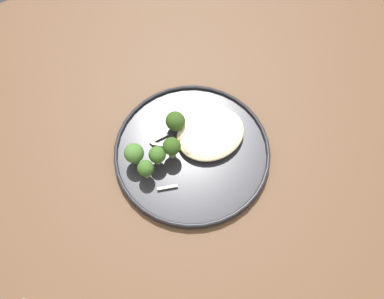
{
  "coord_description": "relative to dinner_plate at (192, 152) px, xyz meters",
  "views": [
    {
      "loc": [
        0.18,
        0.34,
        1.47
      ],
      "look_at": [
        0.01,
        0.05,
        0.76
      ],
      "focal_mm": 39.98,
      "sensor_mm": 36.0,
      "label": 1
    }
  ],
  "objects": [
    {
      "name": "ground",
      "position": [
        -0.01,
        -0.05,
        -0.75
      ],
      "size": [
        6.0,
        6.0,
        0.0
      ],
      "primitive_type": "plane",
      "color": "#2D2B28"
    },
    {
      "name": "seared_scallop_front_small",
      "position": [
        -0.06,
        0.01,
        0.01
      ],
      "size": [
        0.03,
        0.03,
        0.02
      ],
      "color": "#E5C689",
      "rests_on": "dinner_plate"
    },
    {
      "name": "wooden_dining_table",
      "position": [
        -0.01,
        -0.05,
        -0.09
      ],
      "size": [
        1.4,
        1.0,
        0.74
      ],
      "color": "brown",
      "rests_on": "ground"
    },
    {
      "name": "broccoli_floret_rear_charred",
      "position": [
        0.1,
        -0.04,
        0.04
      ],
      "size": [
        0.04,
        0.04,
        0.05
      ],
      "color": "#89A356",
      "rests_on": "dinner_plate"
    },
    {
      "name": "seared_scallop_on_noodles",
      "position": [
        -0.0,
        -0.0,
        0.01
      ],
      "size": [
        0.03,
        0.03,
        0.01
      ],
      "color": "#E5C689",
      "rests_on": "dinner_plate"
    },
    {
      "name": "onion_sliver_long_sliver",
      "position": [
        0.04,
        -0.05,
        0.01
      ],
      "size": [
        0.04,
        0.01,
        0.0
      ],
      "primitive_type": "cube",
      "rotation": [
        0.0,
        0.0,
        6.26
      ],
      "color": "silver",
      "rests_on": "dinner_plate"
    },
    {
      "name": "seared_scallop_half_hidden",
      "position": [
        -0.08,
        -0.01,
        0.01
      ],
      "size": [
        0.03,
        0.03,
        0.02
      ],
      "color": "#DBB77A",
      "rests_on": "dinner_plate"
    },
    {
      "name": "dinner_plate",
      "position": [
        0.0,
        0.0,
        0.0
      ],
      "size": [
        0.29,
        0.29,
        0.02
      ],
      "color": "#232328",
      "rests_on": "wooden_dining_table"
    },
    {
      "name": "broccoli_floret_beside_noodles",
      "position": [
        0.0,
        -0.06,
        0.03
      ],
      "size": [
        0.04,
        0.04,
        0.05
      ],
      "color": "#89A356",
      "rests_on": "dinner_plate"
    },
    {
      "name": "noodle_bed",
      "position": [
        -0.05,
        -0.01,
        0.01
      ],
      "size": [
        0.13,
        0.11,
        0.02
      ],
      "color": "beige",
      "rests_on": "dinner_plate"
    },
    {
      "name": "broccoli_floret_near_rim",
      "position": [
        0.03,
        -0.01,
        0.04
      ],
      "size": [
        0.03,
        0.03,
        0.05
      ],
      "color": "#89A356",
      "rests_on": "dinner_plate"
    },
    {
      "name": "seared_scallop_center_golden",
      "position": [
        0.0,
        -0.03,
        0.01
      ],
      "size": [
        0.02,
        0.02,
        0.01
      ],
      "color": "#DBB77A",
      "rests_on": "dinner_plate"
    },
    {
      "name": "onion_sliver_pale_crescent",
      "position": [
        0.04,
        -0.04,
        0.01
      ],
      "size": [
        0.04,
        0.03,
        0.0
      ],
      "primitive_type": "cube",
      "rotation": [
        0.0,
        0.0,
        2.41
      ],
      "color": "silver",
      "rests_on": "dinner_plate"
    },
    {
      "name": "broccoli_floret_left_leaning",
      "position": [
        0.09,
        -0.0,
        0.03
      ],
      "size": [
        0.03,
        0.03,
        0.05
      ],
      "color": "#7A994C",
      "rests_on": "dinner_plate"
    },
    {
      "name": "onion_sliver_curled_piece",
      "position": [
        0.07,
        0.04,
        0.01
      ],
      "size": [
        0.04,
        0.02,
        0.0
      ],
      "primitive_type": "cube",
      "rotation": [
        0.0,
        0.0,
        2.79
      ],
      "color": "silver",
      "rests_on": "dinner_plate"
    },
    {
      "name": "seared_scallop_right_edge",
      "position": [
        -0.06,
        -0.01,
        0.01
      ],
      "size": [
        0.03,
        0.03,
        0.01
      ],
      "color": "#DBB77A",
      "rests_on": "dinner_plate"
    },
    {
      "name": "broccoli_floret_front_edge",
      "position": [
        0.06,
        -0.01,
        0.03
      ],
      "size": [
        0.03,
        0.03,
        0.05
      ],
      "color": "#7A994C",
      "rests_on": "dinner_plate"
    },
    {
      "name": "seared_scallop_tilted_round",
      "position": [
        -0.02,
        -0.03,
        0.01
      ],
      "size": [
        0.03,
        0.03,
        0.01
      ],
      "color": "#E5C689",
      "rests_on": "dinner_plate"
    }
  ]
}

